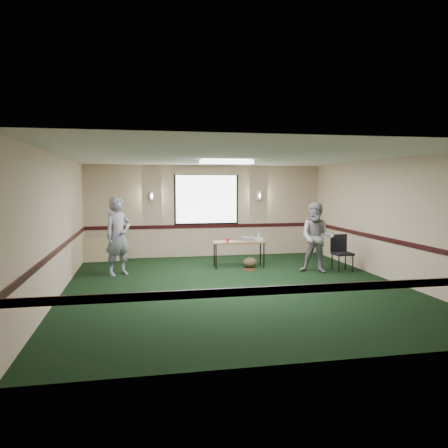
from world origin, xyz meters
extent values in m
plane|color=black|center=(0.00, 0.00, 0.00)|extent=(8.00, 8.00, 0.00)
plane|color=tan|center=(0.00, 4.00, 1.35)|extent=(7.00, 0.00, 7.00)
plane|color=tan|center=(0.00, -4.00, 1.35)|extent=(7.00, 0.00, 7.00)
plane|color=tan|center=(-3.50, 0.00, 1.35)|extent=(0.00, 8.00, 8.00)
plane|color=tan|center=(3.50, 0.00, 1.35)|extent=(0.00, 8.00, 8.00)
plane|color=white|center=(0.00, 0.00, 2.70)|extent=(8.00, 8.00, 0.00)
cube|color=black|center=(0.00, 3.98, 0.90)|extent=(7.00, 0.03, 0.10)
cube|color=black|center=(0.00, -3.98, 0.90)|extent=(7.00, 0.03, 0.10)
cube|color=black|center=(-3.48, 0.00, 0.90)|extent=(0.03, 8.00, 0.10)
cube|color=black|center=(3.48, 0.00, 0.90)|extent=(0.03, 8.00, 0.10)
cube|color=black|center=(0.00, 3.98, 1.70)|extent=(1.90, 0.01, 1.50)
cube|color=white|center=(0.00, 3.97, 1.70)|extent=(1.80, 0.02, 1.40)
cube|color=tan|center=(0.00, 3.97, 2.47)|extent=(2.05, 0.08, 0.10)
cylinder|color=silver|center=(-1.60, 3.94, 1.80)|extent=(0.16, 0.16, 0.25)
cylinder|color=silver|center=(1.60, 3.94, 1.80)|extent=(0.16, 0.16, 0.25)
cube|color=white|center=(0.00, 1.00, 2.64)|extent=(1.20, 0.32, 0.08)
cube|color=#533817|center=(0.55, 2.09, 0.65)|extent=(1.37, 0.62, 0.04)
cylinder|color=black|center=(-0.08, 1.92, 0.32)|extent=(0.03, 0.03, 0.63)
cylinder|color=black|center=(1.15, 1.84, 0.32)|extent=(0.03, 0.03, 0.63)
cylinder|color=black|center=(-0.05, 2.34, 0.32)|extent=(0.03, 0.03, 0.63)
cylinder|color=black|center=(1.17, 2.27, 0.32)|extent=(0.03, 0.03, 0.63)
cube|color=gray|center=(0.79, 2.12, 0.72)|extent=(0.34, 0.29, 0.10)
cube|color=white|center=(1.11, 2.25, 0.69)|extent=(0.22, 0.19, 0.05)
cylinder|color=red|center=(0.25, 2.08, 0.72)|extent=(0.07, 0.07, 0.11)
cylinder|color=#84C1D8|center=(1.03, 1.90, 0.78)|extent=(0.07, 0.07, 0.22)
ellipsoid|color=#4A412A|center=(0.81, 1.99, 0.13)|extent=(0.41, 0.34, 0.26)
torus|color=red|center=(0.71, 1.67, 0.01)|extent=(0.36, 0.36, 0.01)
cube|color=#998B5E|center=(-2.97, 3.60, 0.33)|extent=(1.31, 0.28, 0.67)
cube|color=black|center=(2.93, 1.09, 0.43)|extent=(0.44, 0.44, 0.06)
cube|color=black|center=(2.93, 1.30, 0.67)|extent=(0.43, 0.06, 0.43)
cylinder|color=black|center=(2.75, 0.90, 0.20)|extent=(0.03, 0.03, 0.40)
cylinder|color=black|center=(3.12, 0.91, 0.20)|extent=(0.03, 0.03, 0.40)
cylinder|color=black|center=(2.75, 1.27, 0.20)|extent=(0.03, 0.03, 0.40)
cylinder|color=black|center=(3.11, 1.28, 0.20)|extent=(0.03, 0.03, 0.40)
imported|color=#3D4987|center=(-2.46, 1.68, 0.92)|extent=(0.80, 0.75, 1.84)
imported|color=#7A89BE|center=(2.25, 1.06, 0.85)|extent=(1.04, 0.96, 1.70)
camera|label=1|loc=(-1.98, -8.77, 2.13)|focal=35.00mm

